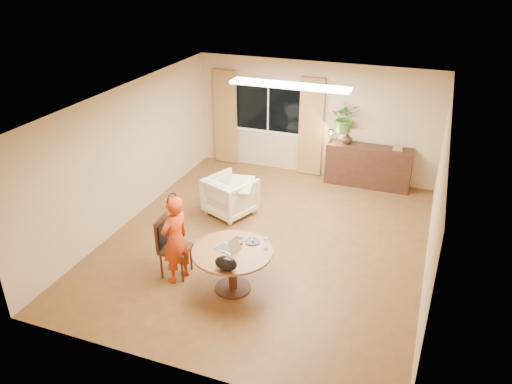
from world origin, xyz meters
TOP-DOWN VIEW (x-y plane):
  - floor at (0.00, 0.00)m, footprint 6.50×6.50m
  - ceiling at (0.00, 0.00)m, footprint 6.50×6.50m
  - wall_back at (0.00, 3.25)m, footprint 5.50×0.00m
  - wall_left at (-2.75, 0.00)m, footprint 0.00×6.50m
  - wall_right at (2.75, 0.00)m, footprint 0.00×6.50m
  - window at (-1.10, 3.23)m, footprint 1.70×0.03m
  - curtain_left at (-2.15, 3.15)m, footprint 0.55×0.08m
  - curtain_right at (-0.05, 3.15)m, footprint 0.55×0.08m
  - ceiling_panel at (0.00, 1.20)m, footprint 2.20×0.35m
  - dining_table at (-0.02, -1.49)m, footprint 1.23×1.23m
  - dining_chair at (-1.03, -1.45)m, footprint 0.52×0.48m
  - child at (-0.95, -1.56)m, footprint 0.62×0.50m
  - laptop at (-0.13, -1.47)m, footprint 0.39×0.31m
  - tumbler at (0.02, -1.27)m, footprint 0.09×0.09m
  - wine_glass at (0.44, -1.28)m, footprint 0.07×0.07m
  - pot_lid at (0.18, -1.16)m, footprint 0.29×0.29m
  - handbag at (0.09, -1.98)m, footprint 0.36×0.24m
  - armchair at (-1.01, 0.74)m, footprint 1.10×1.11m
  - throw at (-0.75, 0.66)m, footprint 0.53×0.61m
  - sideboard at (1.32, 3.01)m, footprint 1.84×0.45m
  - vase at (0.80, 3.01)m, footprint 0.28×0.28m
  - bouquet at (0.73, 3.01)m, footprint 0.67×0.61m
  - book_stack at (1.89, 3.01)m, footprint 0.24×0.20m
  - desk_lamp at (0.45, 2.96)m, footprint 0.14×0.14m

SIDE VIEW (x-z plane):
  - floor at x=0.00m, z-range 0.00..0.00m
  - armchair at x=-1.01m, z-range 0.00..0.78m
  - sideboard at x=1.32m, z-range 0.00..0.92m
  - dining_chair at x=-1.03m, z-range 0.00..1.01m
  - dining_table at x=-0.02m, z-range 0.20..0.90m
  - pot_lid at x=0.18m, z-range 0.70..0.74m
  - child at x=-0.95m, z-range 0.00..1.47m
  - tumbler at x=0.02m, z-range 0.70..0.80m
  - throw at x=-0.75m, z-range 0.78..0.81m
  - wine_glass at x=0.44m, z-range 0.70..0.90m
  - handbag at x=0.09m, z-range 0.70..0.92m
  - laptop at x=-0.13m, z-range 0.70..0.93m
  - book_stack at x=1.89m, z-range 0.92..1.00m
  - vase at x=0.80m, z-range 0.92..1.17m
  - desk_lamp at x=0.45m, z-range 0.92..1.23m
  - curtain_left at x=-2.15m, z-range 0.02..2.27m
  - curtain_right at x=-0.05m, z-range 0.02..2.27m
  - wall_back at x=0.00m, z-range -1.45..4.05m
  - wall_left at x=-2.75m, z-range -1.95..4.55m
  - wall_right at x=2.75m, z-range -1.95..4.55m
  - bouquet at x=0.73m, z-range 1.17..1.83m
  - window at x=-1.10m, z-range 0.85..2.15m
  - ceiling_panel at x=0.00m, z-range 2.54..2.59m
  - ceiling at x=0.00m, z-range 2.60..2.60m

